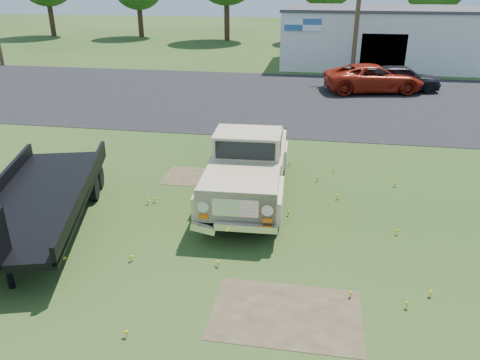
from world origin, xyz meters
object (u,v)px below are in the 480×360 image
object	(u,v)px
vintage_pickup_truck	(248,166)
flatbed_trailer	(40,193)
red_pickup	(374,78)
dark_sedan	(401,78)

from	to	relation	value
vintage_pickup_truck	flatbed_trailer	xyz separation A→B (m)	(-5.16, -2.61, -0.08)
red_pickup	dark_sedan	world-z (taller)	red_pickup
dark_sedan	flatbed_trailer	bearing A→B (deg)	140.39
red_pickup	dark_sedan	distance (m)	1.70
vintage_pickup_truck	red_pickup	world-z (taller)	vintage_pickup_truck
vintage_pickup_truck	flatbed_trailer	distance (m)	5.78
vintage_pickup_truck	dark_sedan	bearing A→B (deg)	65.01
red_pickup	dark_sedan	bearing A→B (deg)	-83.23
red_pickup	flatbed_trailer	bearing A→B (deg)	138.58
flatbed_trailer	vintage_pickup_truck	bearing A→B (deg)	10.75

